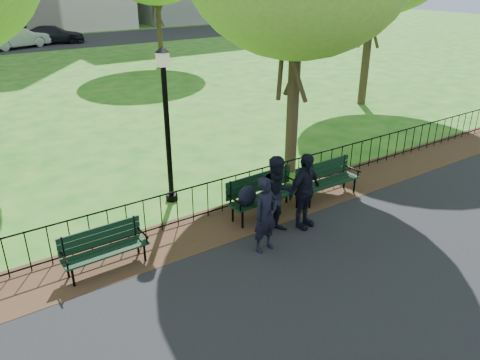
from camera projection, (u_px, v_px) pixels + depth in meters
ground at (280, 246)px, 9.99m from camera, size 120.00×120.00×0.00m
asphalt_path at (414, 341)px, 7.42m from camera, size 60.00×9.20×0.01m
dirt_strip at (241, 218)px, 11.12m from camera, size 60.00×1.60×0.01m
iron_fence at (229, 192)px, 11.30m from camera, size 24.06×0.06×1.00m
park_bench_main at (256, 193)px, 10.84m from camera, size 1.93×0.65×1.09m
park_bench_left_a at (103, 244)px, 9.06m from camera, size 1.66×0.54×0.94m
park_bench_right_a at (326, 176)px, 11.95m from camera, size 1.79×0.56×1.02m
lamppost at (167, 122)px, 11.14m from camera, size 0.35×0.35×3.84m
person_left at (266, 215)px, 9.54m from camera, size 0.64×0.46×1.63m
person_mid at (278, 196)px, 10.16m from camera, size 0.93×0.58×1.80m
person_right at (304, 191)px, 10.39m from camera, size 1.11×0.64×1.78m
sedan_silver at (17, 38)px, 35.24m from camera, size 5.01×3.15×1.56m
sedan_dark at (54, 35)px, 37.76m from camera, size 5.09×3.39×1.37m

